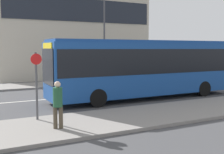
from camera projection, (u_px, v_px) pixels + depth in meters
ground_plane at (94, 95)px, 18.05m from camera, size 120.00×120.00×0.00m
sidewalk_near at (150, 115)px, 12.50m from camera, size 44.00×3.50×0.13m
sidewalk_far at (65, 84)px, 23.58m from camera, size 44.00×3.50×0.13m
lane_centerline at (94, 95)px, 18.05m from camera, size 41.80×0.16×0.01m
city_bus at (146, 65)px, 16.89m from camera, size 11.89×2.47×3.49m
parked_car_0 at (205, 73)px, 27.11m from camera, size 4.27×1.89×1.25m
pedestrian_near_stop at (58, 102)px, 10.07m from camera, size 0.34×0.34×1.72m
bus_stop_sign at (36, 81)px, 11.28m from camera, size 0.44×0.12×2.74m
street_lamp at (104, 25)px, 23.41m from camera, size 0.36×0.36×8.05m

